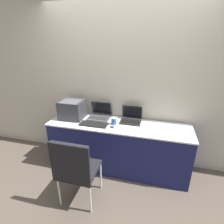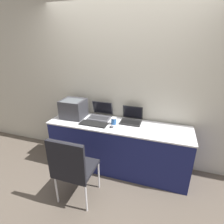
# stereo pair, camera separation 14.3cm
# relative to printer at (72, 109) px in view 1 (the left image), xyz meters

# --- Properties ---
(ground_plane) EXTENTS (14.00, 14.00, 0.00)m
(ground_plane) POSITION_rel_printer_xyz_m (0.78, -0.33, -0.94)
(ground_plane) COLOR brown
(wall_back) EXTENTS (8.00, 0.05, 2.60)m
(wall_back) POSITION_rel_printer_xyz_m (0.78, 0.30, 0.36)
(wall_back) COLOR #B7B2A3
(wall_back) RESTS_ON ground_plane
(table) EXTENTS (2.16, 0.58, 0.78)m
(table) POSITION_rel_printer_xyz_m (0.78, -0.05, -0.55)
(table) COLOR #191E51
(table) RESTS_ON ground_plane
(printer) EXTENTS (0.37, 0.33, 0.30)m
(printer) POSITION_rel_printer_xyz_m (0.00, 0.00, 0.00)
(printer) COLOR #333338
(printer) RESTS_ON table
(laptop_left) EXTENTS (0.35, 0.31, 0.25)m
(laptop_left) POSITION_rel_printer_xyz_m (0.42, 0.13, -0.11)
(laptop_left) COLOR #4C4C51
(laptop_left) RESTS_ON table
(laptop_right) EXTENTS (0.32, 0.27, 0.23)m
(laptop_right) POSITION_rel_printer_xyz_m (0.94, 0.11, -0.11)
(laptop_right) COLOR black
(laptop_right) RESTS_ON table
(external_keyboard) EXTENTS (0.42, 0.16, 0.02)m
(external_keyboard) POSITION_rel_printer_xyz_m (0.42, -0.16, -0.15)
(external_keyboard) COLOR black
(external_keyboard) RESTS_ON table
(coffee_cup) EXTENTS (0.08, 0.08, 0.10)m
(coffee_cup) POSITION_rel_printer_xyz_m (0.71, -0.05, -0.11)
(coffee_cup) COLOR #285699
(coffee_cup) RESTS_ON table
(mouse) EXTENTS (0.06, 0.04, 0.03)m
(mouse) POSITION_rel_printer_xyz_m (0.72, -0.18, -0.14)
(mouse) COLOR #4C4C51
(mouse) RESTS_ON table
(chair) EXTENTS (0.47, 0.46, 0.94)m
(chair) POSITION_rel_printer_xyz_m (0.45, -0.88, -0.36)
(chair) COLOR black
(chair) RESTS_ON ground_plane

